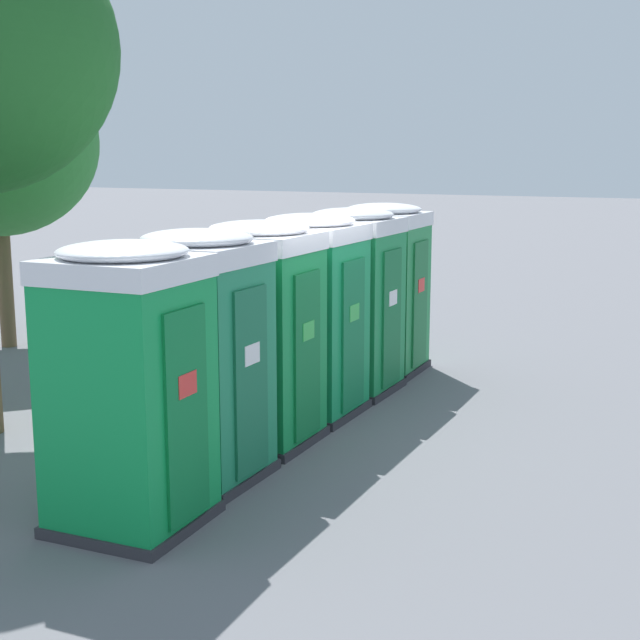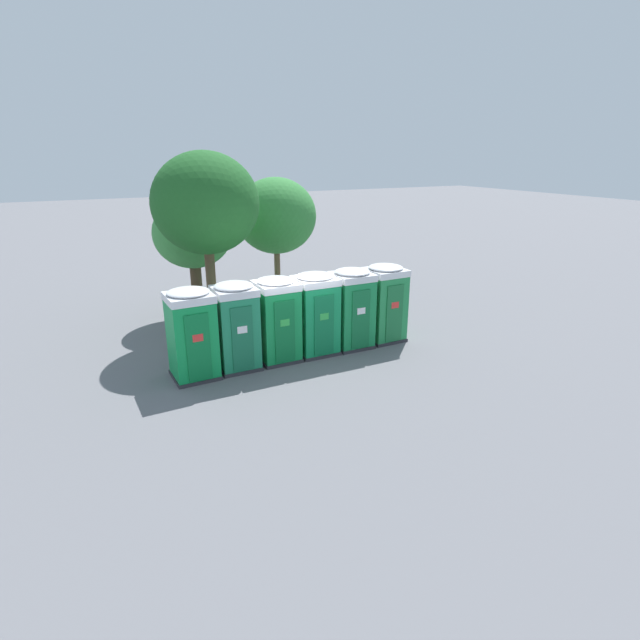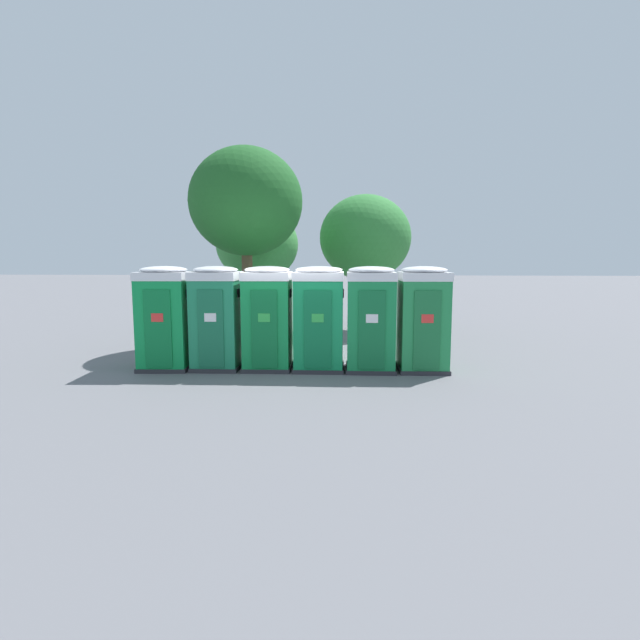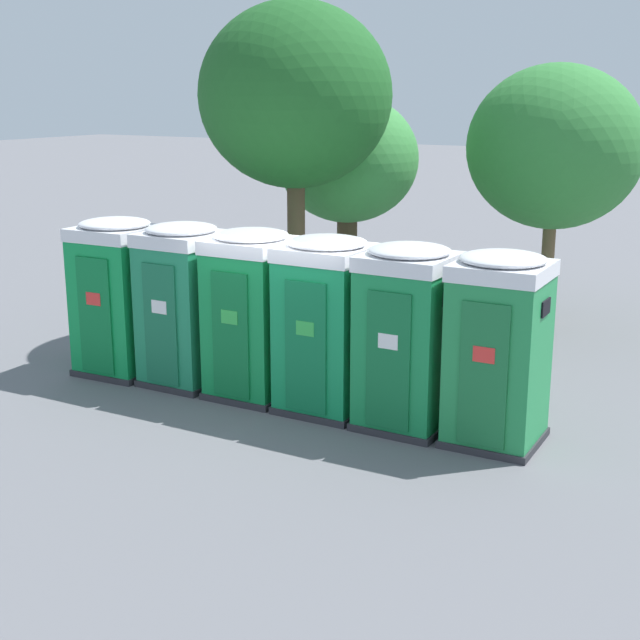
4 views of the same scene
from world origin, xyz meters
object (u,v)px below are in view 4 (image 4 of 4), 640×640
Objects in this scene: portapotty_1 at (184,304)px; street_tree_1 at (348,161)px; street_tree_0 at (555,148)px; portapotty_0 at (119,296)px; portapotty_4 at (407,336)px; portapotty_5 at (498,348)px; portapotty_2 at (252,313)px; portapotty_3 at (326,324)px; street_tree_2 at (295,97)px.

portapotty_1 is 5.49m from street_tree_1.
street_tree_0 is 1.13× the size of street_tree_1.
portapotty_0 and portapotty_4 have the same top height.
portapotty_1 is 5.05m from portapotty_5.
portapotty_5 is at bearing 0.23° from portapotty_2.
portapotty_2 is at bearing -77.57° from street_tree_1.
street_tree_2 reaches higher than portapotty_3.
portapotty_4 is at bearing -40.75° from street_tree_2.
street_tree_0 is at bearing 78.09° from portapotty_3.
portapotty_5 is 7.35m from street_tree_1.
portapotty_1 is at bearing 3.84° from portapotty_0.
portapotty_4 is (2.53, -0.03, -0.00)m from portapotty_2.
portapotty_2 is 0.57× the size of street_tree_1.
portapotty_0 is 1.26m from portapotty_1.
portapotty_1 is 1.00× the size of portapotty_2.
portapotty_3 is 4.98m from street_tree_2.
portapotty_4 is 1.00× the size of portapotty_5.
street_tree_2 is (0.04, -2.05, 1.24)m from street_tree_1.
portapotty_4 is at bearing -0.15° from portapotty_1.
street_tree_2 is at bearing 127.29° from portapotty_3.
portapotty_2 and portapotty_3 have the same top height.
portapotty_2 is 1.00× the size of portapotty_3.
portapotty_0 is 1.00× the size of portapotty_3.
portapotty_4 is (3.79, -0.01, -0.00)m from portapotty_1.
portapotty_4 is 1.26m from portapotty_5.
portapotty_4 is at bearing -54.73° from street_tree_1.
portapotty_5 is 0.42× the size of street_tree_2.
street_tree_0 reaches higher than portapotty_2.
portapotty_1 is 1.00× the size of portapotty_4.
street_tree_1 is (-1.14, 5.15, 1.85)m from portapotty_2.
portapotty_3 is (1.26, -0.00, -0.00)m from portapotty_2.
street_tree_2 is (-2.36, 3.10, 3.10)m from portapotty_3.
portapotty_3 is 2.53m from portapotty_5.
portapotty_2 is 1.00× the size of portapotty_5.
street_tree_0 is (2.62, 6.44, 2.16)m from portapotty_2.
street_tree_1 reaches higher than portapotty_4.
portapotty_1 is 2.53m from portapotty_3.
street_tree_0 is 5.09m from street_tree_2.
street_tree_2 is (0.17, 3.11, 3.10)m from portapotty_1.
street_tree_2 is at bearing 147.78° from portapotty_5.
street_tree_2 reaches higher than street_tree_1.
portapotty_1 is 3.79m from portapotty_4.
portapotty_3 is 1.00× the size of portapotty_4.
street_tree_1 is at bearing 91.08° from street_tree_2.
street_tree_0 reaches higher than portapotty_1.
portapotty_1 is 0.57× the size of street_tree_1.
portapotty_0 is 2.53m from portapotty_2.
portapotty_1 is at bearing -179.71° from portapotty_3.
portapotty_2 is 4.51m from street_tree_2.
street_tree_1 reaches higher than portapotty_3.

